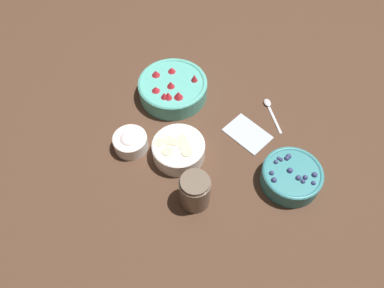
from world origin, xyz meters
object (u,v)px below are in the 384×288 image
(bowl_strawberries, at_px, (173,87))
(bowl_cream, at_px, (130,141))
(bowl_bananas, at_px, (179,149))
(jar_chocolate, at_px, (195,192))
(bowl_blueberries, at_px, (291,176))

(bowl_strawberries, bearing_deg, bowl_cream, 79.17)
(bowl_bananas, bearing_deg, bowl_cream, 7.45)
(jar_chocolate, bearing_deg, bowl_strawberries, -60.34)
(bowl_blueberries, relative_size, jar_chocolate, 1.54)
(bowl_blueberries, relative_size, bowl_bananas, 1.08)
(bowl_strawberries, bearing_deg, jar_chocolate, 119.66)
(bowl_strawberries, xyz_separation_m, bowl_bananas, (-0.10, 0.21, -0.00))
(bowl_strawberries, xyz_separation_m, bowl_blueberries, (-0.42, 0.19, -0.00))
(jar_chocolate, bearing_deg, bowl_cream, -23.54)
(bowl_blueberries, bearing_deg, jar_chocolate, 31.17)
(bowl_cream, distance_m, jar_chocolate, 0.25)
(bowl_strawberries, distance_m, bowl_bananas, 0.23)
(bowl_strawberries, distance_m, bowl_blueberries, 0.46)
(jar_chocolate, bearing_deg, bowl_bananas, -52.88)
(bowl_bananas, xyz_separation_m, bowl_cream, (0.14, 0.02, -0.00))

